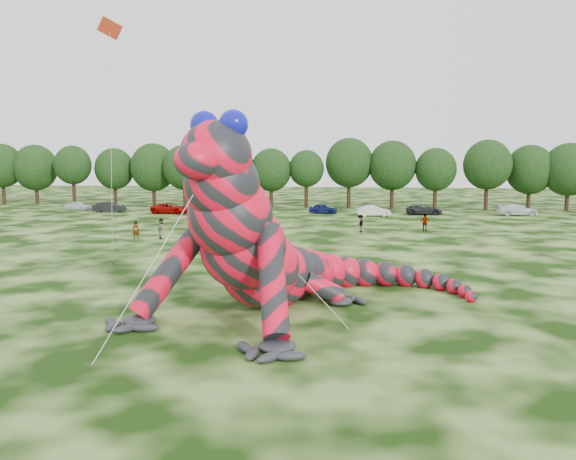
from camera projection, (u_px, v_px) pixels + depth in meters
The scene contains 31 objects.
ground at pixel (182, 308), 28.19m from camera, with size 240.00×240.00×0.00m, color #16330A.
inflatable_gecko at pixel (274, 212), 28.21m from camera, with size 16.03×19.03×9.52m, color red, non-canonical shape.
flying_kite at pixel (110, 48), 33.75m from camera, with size 3.13×5.17×16.14m.
tree_1 at pixel (2, 174), 90.60m from camera, with size 6.74×6.07×9.81m, color black, non-canonical shape.
tree_2 at pixel (36, 175), 90.66m from camera, with size 7.04×6.34×9.64m, color black, non-canonical shape.
tree_3 at pixel (73, 176), 88.11m from camera, with size 5.81×5.23×9.44m, color black, non-canonical shape.
tree_4 at pixel (115, 177), 89.02m from camera, with size 6.22×5.60×9.06m, color black, non-canonical shape.
tree_5 at pixel (153, 175), 87.90m from camera, with size 7.16×6.44×9.80m, color black, non-canonical shape.
tree_6 at pixel (184, 176), 85.52m from camera, with size 6.52×5.86×9.49m, color black, non-canonical shape.
tree_7 at pixel (233, 176), 84.73m from camera, with size 6.68×6.01×9.48m, color black, non-canonical shape.
tree_8 at pixel (271, 178), 84.23m from camera, with size 6.14×5.53×8.94m, color black, non-canonical shape.
tree_9 at pixel (306, 179), 83.95m from camera, with size 5.27×4.74×8.68m, color black, non-canonical shape.
tree_10 at pixel (349, 173), 84.28m from camera, with size 7.09×6.38×10.50m, color black, non-canonical shape.
tree_11 at pixel (392, 175), 83.15m from camera, with size 7.01×6.31×10.07m, color black, non-canonical shape.
tree_12 at pixel (436, 179), 82.01m from camera, with size 5.99×5.39×8.97m, color black, non-canonical shape.
tree_13 at pixel (487, 175), 80.47m from camera, with size 6.83×6.15×10.13m, color black, non-canonical shape.
tree_14 at pixel (530, 177), 81.31m from camera, with size 6.82×6.14×9.40m, color black, non-canonical shape.
tree_15 at pixel (568, 177), 79.75m from camera, with size 7.17×6.45×9.63m, color black, non-canonical shape.
car_0 at pixel (78, 206), 80.96m from camera, with size 1.52×3.77×1.29m, color silver.
car_1 at pixel (109, 207), 77.89m from camera, with size 1.55×4.45×1.47m, color black.
car_2 at pixel (170, 208), 75.88m from camera, with size 2.39×5.19×1.44m, color #9A0403.
car_3 at pixel (237, 209), 74.94m from camera, with size 1.93×4.75×1.38m, color silver.
car_4 at pixel (323, 209), 76.08m from camera, with size 1.55×3.85×1.31m, color #0F154D.
car_5 at pixel (373, 211), 72.35m from camera, with size 1.50×4.29×1.41m, color silver.
car_6 at pixel (424, 210), 74.52m from camera, with size 2.21×4.80×1.33m, color black.
car_7 at pixel (517, 210), 73.33m from camera, with size 2.09×5.15×1.49m, color white.
spectator_0 at pixel (136, 230), 51.44m from camera, with size 0.64×0.42×1.77m, color gray.
spectator_5 at pixel (265, 235), 48.44m from camera, with size 1.64×0.52×1.77m, color gray.
spectator_3 at pixel (425, 223), 57.40m from camera, with size 1.05×0.44×1.79m, color gray.
spectator_1 at pixel (162, 229), 52.17m from camera, with size 0.92×0.72×1.89m, color gray.
spectator_2 at pixel (360, 224), 56.69m from camera, with size 1.16×0.66×1.79m, color gray.
Camera 1 is at (8.68, -26.59, 7.46)m, focal length 35.00 mm.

